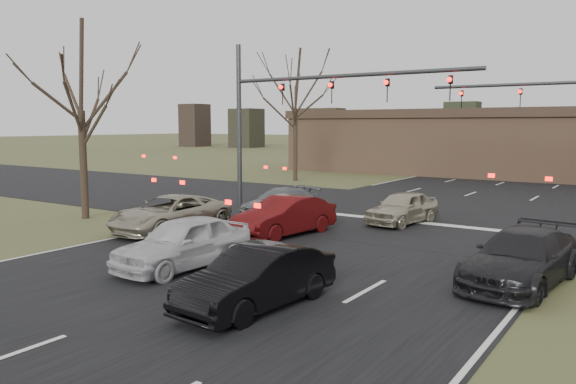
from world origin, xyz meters
name	(u,v)px	position (x,y,z in m)	size (l,w,h in m)	color
ground	(174,299)	(0.00, 0.00, 0.00)	(360.00, 360.00, 0.00)	#494D29
road_main	(564,161)	(0.00, 60.00, 0.01)	(14.00, 300.00, 0.02)	black
road_cross	(413,214)	(0.00, 15.00, 0.01)	(200.00, 14.00, 0.02)	black
building	(551,143)	(2.00, 38.00, 2.67)	(42.40, 10.40, 5.30)	#8E684C
mast_arm_near	(294,103)	(-5.23, 13.00, 5.07)	(12.12, 0.24, 8.00)	#383A3D
tree_left_near	(79,65)	(-11.50, 6.00, 6.57)	(5.10, 5.10, 8.50)	black
tree_left_far	(295,79)	(-13.00, 25.00, 7.34)	(5.70, 5.70, 9.50)	black
car_silver_suv	(170,214)	(-6.17, 5.88, 0.69)	(2.30, 4.98, 1.38)	#A09982
car_white_sedan	(184,242)	(-1.85, 2.22, 0.75)	(1.76, 4.37, 1.49)	silver
car_black_hatch	(257,278)	(2.02, 0.58, 0.68)	(1.44, 4.14, 1.36)	black
car_charcoal_sedan	(522,258)	(6.50, 5.79, 0.70)	(1.96, 4.83, 1.40)	black
car_grey_ahead	(280,202)	(-4.88, 11.38, 0.61)	(1.71, 4.20, 1.22)	slate
car_red_ahead	(284,216)	(-2.13, 7.72, 0.72)	(1.52, 4.37, 1.44)	#4C0A0B
car_silver_ahead	(403,208)	(0.50, 12.50, 0.67)	(1.59, 3.95, 1.35)	#ADA68C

